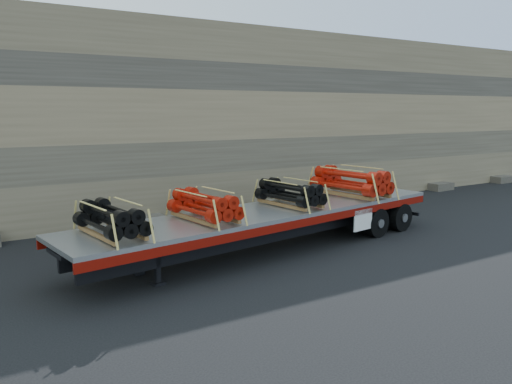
% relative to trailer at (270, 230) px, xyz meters
% --- Properties ---
extents(ground, '(120.00, 120.00, 0.00)m').
position_rel_trailer_xyz_m(ground, '(0.99, -0.09, -0.59)').
color(ground, black).
rests_on(ground, ground).
extents(rock_wall, '(44.00, 3.00, 7.00)m').
position_rel_trailer_xyz_m(rock_wall, '(0.99, 6.41, 2.91)').
color(rock_wall, '#7A6B54').
rests_on(rock_wall, ground).
extents(trailer, '(11.95, 3.99, 1.17)m').
position_rel_trailer_xyz_m(trailer, '(0.00, 0.00, 0.00)').
color(trailer, '#B0B2B8').
rests_on(trailer, ground).
extents(bundle_front, '(1.26, 2.08, 0.69)m').
position_rel_trailer_xyz_m(bundle_front, '(-4.55, -0.69, 0.93)').
color(bundle_front, black).
rests_on(bundle_front, trailer).
extents(bundle_midfront, '(1.28, 2.11, 0.70)m').
position_rel_trailer_xyz_m(bundle_midfront, '(-2.14, -0.32, 0.94)').
color(bundle_midfront, '#AB1709').
rests_on(bundle_midfront, trailer).
extents(bundle_midrear, '(1.27, 2.10, 0.70)m').
position_rel_trailer_xyz_m(bundle_midrear, '(0.76, 0.12, 0.94)').
color(bundle_midrear, black).
rests_on(bundle_midrear, trailer).
extents(bundle_rear, '(1.57, 2.59, 0.86)m').
position_rel_trailer_xyz_m(bundle_rear, '(3.42, 0.52, 1.02)').
color(bundle_rear, '#AB1709').
rests_on(bundle_rear, trailer).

